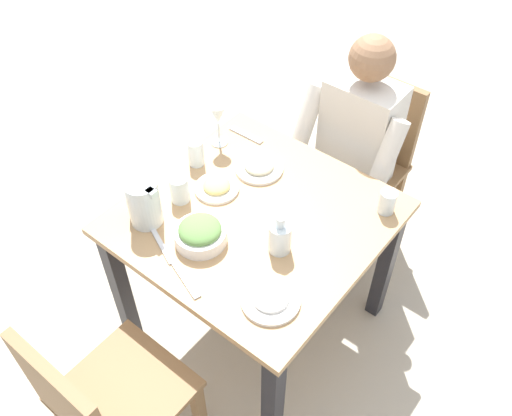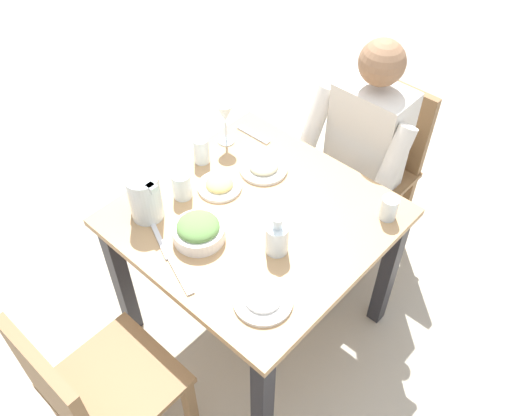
# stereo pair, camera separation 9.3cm
# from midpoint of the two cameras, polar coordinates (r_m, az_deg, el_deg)

# --- Properties ---
(ground_plane) EXTENTS (8.00, 8.00, 0.00)m
(ground_plane) POSITION_cam_midpoint_polar(r_m,az_deg,el_deg) (2.67, 0.99, -11.53)
(ground_plane) COLOR #B7AD99
(dining_table) EXTENTS (0.91, 0.91, 0.73)m
(dining_table) POSITION_cam_midpoint_polar(r_m,az_deg,el_deg) (2.17, 1.19, -2.89)
(dining_table) COLOR tan
(dining_table) RESTS_ON ground_plane
(chair_near) EXTENTS (0.40, 0.40, 0.89)m
(chair_near) POSITION_cam_midpoint_polar(r_m,az_deg,el_deg) (2.72, 13.16, 4.78)
(chair_near) COLOR olive
(chair_near) RESTS_ON ground_plane
(chair_far) EXTENTS (0.40, 0.40, 0.89)m
(chair_far) POSITION_cam_midpoint_polar(r_m,az_deg,el_deg) (2.00, -15.16, -18.01)
(chair_far) COLOR olive
(chair_far) RESTS_ON ground_plane
(diner_near) EXTENTS (0.48, 0.53, 1.18)m
(diner_near) POSITION_cam_midpoint_polar(r_m,az_deg,el_deg) (2.49, 11.15, 5.06)
(diner_near) COLOR silver
(diner_near) RESTS_ON ground_plane
(water_pitcher) EXTENTS (0.16, 0.12, 0.19)m
(water_pitcher) POSITION_cam_midpoint_polar(r_m,az_deg,el_deg) (2.04, -10.13, 1.09)
(water_pitcher) COLOR silver
(water_pitcher) RESTS_ON dining_table
(salad_bowl) EXTENTS (0.19, 0.19, 0.09)m
(salad_bowl) POSITION_cam_midpoint_polar(r_m,az_deg,el_deg) (1.98, -4.60, -2.34)
(salad_bowl) COLOR white
(salad_bowl) RESTS_ON dining_table
(plate_fries) EXTENTS (0.18, 0.18, 0.04)m
(plate_fries) POSITION_cam_midpoint_polar(r_m,az_deg,el_deg) (2.17, -2.56, 2.37)
(plate_fries) COLOR white
(plate_fries) RESTS_ON dining_table
(plate_yoghurt) EXTENTS (0.20, 0.20, 0.04)m
(plate_yoghurt) POSITION_cam_midpoint_polar(r_m,az_deg,el_deg) (1.83, 2.21, -9.44)
(plate_yoghurt) COLOR white
(plate_yoghurt) RESTS_ON dining_table
(plate_beans) EXTENTS (0.20, 0.20, 0.04)m
(plate_beans) POSITION_cam_midpoint_polar(r_m,az_deg,el_deg) (2.25, 1.98, 4.20)
(plate_beans) COLOR white
(plate_beans) RESTS_ON dining_table
(water_glass_center) EXTENTS (0.06, 0.06, 0.10)m
(water_glass_center) POSITION_cam_midpoint_polar(r_m,az_deg,el_deg) (2.11, 14.81, -0.04)
(water_glass_center) COLOR silver
(water_glass_center) RESTS_ON dining_table
(water_glass_far_right) EXTENTS (0.06, 0.06, 0.11)m
(water_glass_far_right) POSITION_cam_midpoint_polar(r_m,az_deg,el_deg) (2.27, -4.49, 5.93)
(water_glass_far_right) COLOR silver
(water_glass_far_right) RESTS_ON dining_table
(water_glass_near_right) EXTENTS (0.07, 0.07, 0.11)m
(water_glass_near_right) POSITION_cam_midpoint_polar(r_m,az_deg,el_deg) (2.12, -6.41, 2.29)
(water_glass_near_right) COLOR silver
(water_glass_near_right) RESTS_ON dining_table
(wine_glass) EXTENTS (0.08, 0.08, 0.20)m
(wine_glass) POSITION_cam_midpoint_polar(r_m,az_deg,el_deg) (2.31, -2.05, 9.57)
(wine_glass) COLOR silver
(wine_glass) RESTS_ON dining_table
(oil_carafe) EXTENTS (0.08, 0.08, 0.16)m
(oil_carafe) POSITION_cam_midpoint_polar(r_m,az_deg,el_deg) (1.93, 3.56, -3.31)
(oil_carafe) COLOR silver
(oil_carafe) RESTS_ON dining_table
(fork_near) EXTENTS (0.17, 0.08, 0.01)m
(fork_near) POSITION_cam_midpoint_polar(r_m,az_deg,el_deg) (1.90, -6.34, -7.02)
(fork_near) COLOR silver
(fork_near) RESTS_ON dining_table
(knife_near) EXTENTS (0.18, 0.09, 0.01)m
(knife_near) POSITION_cam_midpoint_polar(r_m,az_deg,el_deg) (2.01, -8.56, -3.40)
(knife_near) COLOR silver
(knife_near) RESTS_ON dining_table
(fork_far) EXTENTS (0.17, 0.03, 0.01)m
(fork_far) POSITION_cam_midpoint_polar(r_m,az_deg,el_deg) (2.42, 0.86, 7.56)
(fork_far) COLOR silver
(fork_far) RESTS_ON dining_table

